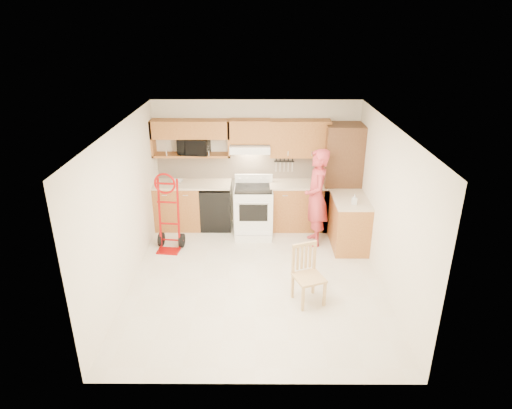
{
  "coord_description": "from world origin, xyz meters",
  "views": [
    {
      "loc": [
        0.03,
        -6.17,
        3.93
      ],
      "look_at": [
        0.0,
        0.5,
        1.1
      ],
      "focal_mm": 31.07,
      "sensor_mm": 36.0,
      "label": 1
    }
  ],
  "objects_px": {
    "microwave": "(194,146)",
    "range": "(253,207)",
    "person": "(316,198)",
    "hand_truck": "(168,216)",
    "dining_chair": "(309,276)"
  },
  "relations": [
    {
      "from": "range",
      "to": "dining_chair",
      "type": "relative_size",
      "value": 1.21
    },
    {
      "from": "range",
      "to": "dining_chair",
      "type": "xyz_separation_m",
      "value": [
        0.83,
        -2.31,
        -0.1
      ]
    },
    {
      "from": "dining_chair",
      "to": "microwave",
      "type": "bearing_deg",
      "value": 105.16
    },
    {
      "from": "range",
      "to": "hand_truck",
      "type": "height_order",
      "value": "hand_truck"
    },
    {
      "from": "person",
      "to": "dining_chair",
      "type": "height_order",
      "value": "person"
    },
    {
      "from": "range",
      "to": "dining_chair",
      "type": "height_order",
      "value": "range"
    },
    {
      "from": "microwave",
      "to": "dining_chair",
      "type": "relative_size",
      "value": 0.64
    },
    {
      "from": "hand_truck",
      "to": "person",
      "type": "bearing_deg",
      "value": 12.21
    },
    {
      "from": "hand_truck",
      "to": "microwave",
      "type": "bearing_deg",
      "value": 77.35
    },
    {
      "from": "person",
      "to": "hand_truck",
      "type": "distance_m",
      "value": 2.7
    },
    {
      "from": "microwave",
      "to": "person",
      "type": "height_order",
      "value": "person"
    },
    {
      "from": "range",
      "to": "person",
      "type": "relative_size",
      "value": 0.6
    },
    {
      "from": "microwave",
      "to": "dining_chair",
      "type": "height_order",
      "value": "microwave"
    },
    {
      "from": "microwave",
      "to": "range",
      "type": "xyz_separation_m",
      "value": [
        1.15,
        -0.4,
        -1.1
      ]
    },
    {
      "from": "microwave",
      "to": "hand_truck",
      "type": "distance_m",
      "value": 1.52
    }
  ]
}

